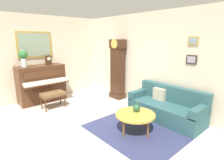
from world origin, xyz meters
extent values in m
cube|color=beige|center=(0.00, 0.00, -0.05)|extent=(6.40, 6.00, 0.10)
cube|color=beige|center=(-2.60, 0.00, 1.40)|extent=(0.10, 4.90, 2.80)
cube|color=#B28E3D|center=(-2.54, 0.00, 1.85)|extent=(0.03, 1.10, 0.84)
cube|color=gray|center=(-2.52, 0.00, 1.85)|extent=(0.01, 0.98, 0.72)
cube|color=beige|center=(0.00, 2.40, 1.40)|extent=(5.30, 0.10, 2.80)
cube|color=#B28E3D|center=(1.55, 2.33, 2.00)|extent=(0.24, 0.03, 0.20)
cube|color=#7A93A3|center=(1.55, 2.32, 2.00)|extent=(0.18, 0.01, 0.14)
cube|color=#33281E|center=(1.55, 2.33, 1.55)|extent=(0.26, 0.03, 0.22)
cube|color=#998EA8|center=(1.55, 2.32, 1.55)|extent=(0.20, 0.01, 0.16)
cube|color=navy|center=(1.12, 0.76, 0.00)|extent=(2.10, 1.50, 0.01)
cube|color=#4C2B19|center=(-2.25, 0.00, 0.60)|extent=(0.60, 1.44, 1.21)
cube|color=#4C2B19|center=(-1.82, 0.00, 0.68)|extent=(0.28, 1.38, 0.04)
cube|color=white|center=(-1.82, 0.00, 0.74)|extent=(0.26, 1.32, 0.08)
cube|color=#4C2B19|center=(-1.93, 0.00, 0.98)|extent=(0.03, 1.20, 0.20)
cube|color=#4C2B19|center=(-1.44, 0.02, 0.38)|extent=(0.42, 0.70, 0.04)
cube|color=brown|center=(-1.44, 0.02, 0.44)|extent=(0.40, 0.68, 0.08)
cylinder|color=#4C2B19|center=(-1.28, -0.28, 0.18)|extent=(0.04, 0.04, 0.36)
cylinder|color=#4C2B19|center=(-1.28, 0.32, 0.18)|extent=(0.04, 0.04, 0.36)
cylinder|color=#4C2B19|center=(-1.60, -0.28, 0.18)|extent=(0.04, 0.04, 0.36)
cylinder|color=#4C2B19|center=(-1.60, 0.32, 0.18)|extent=(0.04, 0.04, 0.36)
cube|color=#3D2316|center=(-0.86, 2.12, 0.09)|extent=(0.52, 0.34, 0.18)
cube|color=#3D2316|center=(-0.86, 2.12, 0.89)|extent=(0.44, 0.28, 1.78)
cube|color=#3D2316|center=(-0.86, 2.12, 1.88)|extent=(0.52, 0.32, 0.28)
cylinder|color=gold|center=(-0.86, 1.96, 1.88)|extent=(0.30, 0.02, 0.30)
cylinder|color=gold|center=(-0.86, 2.07, 0.95)|extent=(0.03, 0.03, 0.70)
cube|color=#2D565B|center=(1.22, 1.86, 0.21)|extent=(1.90, 0.80, 0.42)
cube|color=#2D565B|center=(1.22, 2.16, 0.62)|extent=(1.90, 0.20, 0.44)
cube|color=#2D565B|center=(0.36, 1.86, 0.50)|extent=(0.18, 0.80, 0.20)
cube|color=#2D565B|center=(2.08, 1.86, 0.50)|extent=(0.18, 0.80, 0.20)
cube|color=#B7AD93|center=(0.92, 2.00, 0.58)|extent=(0.34, 0.12, 0.32)
cylinder|color=gold|center=(1.12, 0.80, 0.41)|extent=(0.88, 0.88, 0.04)
torus|color=brown|center=(1.12, 0.80, 0.41)|extent=(0.88, 0.88, 0.04)
cylinder|color=brown|center=(1.12, 1.16, 0.20)|extent=(0.04, 0.04, 0.39)
cylinder|color=brown|center=(1.48, 0.80, 0.20)|extent=(0.04, 0.04, 0.39)
cylinder|color=brown|center=(1.12, 0.44, 0.20)|extent=(0.04, 0.04, 0.39)
cylinder|color=brown|center=(0.76, 0.80, 0.20)|extent=(0.04, 0.04, 0.39)
cube|color=#3D2316|center=(-2.23, 0.28, 1.36)|extent=(0.12, 0.18, 0.30)
cylinder|color=white|center=(-2.17, 0.28, 1.41)|extent=(0.01, 0.11, 0.11)
cone|color=#3D2316|center=(-2.23, 0.28, 1.55)|extent=(0.10, 0.10, 0.08)
cylinder|color=silver|center=(-2.23, -0.47, 1.34)|extent=(0.15, 0.15, 0.26)
sphere|color=#2D6B33|center=(-2.23, -0.47, 1.58)|extent=(0.26, 0.26, 0.26)
cone|color=#D199B7|center=(-2.20, -0.49, 1.71)|extent=(0.06, 0.06, 0.16)
cylinder|color=#234C33|center=(1.06, 0.91, 0.44)|extent=(0.09, 0.09, 0.01)
sphere|color=#285638|center=(1.06, 0.91, 0.52)|extent=(0.17, 0.17, 0.17)
cylinder|color=#285638|center=(1.06, 0.91, 0.63)|extent=(0.04, 0.04, 0.08)
camera|label=1|loc=(3.55, -2.02, 2.07)|focal=28.72mm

